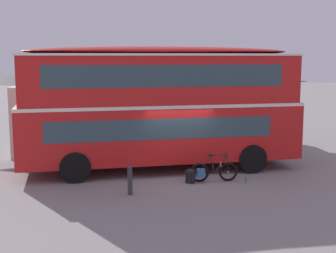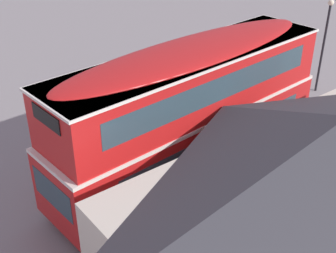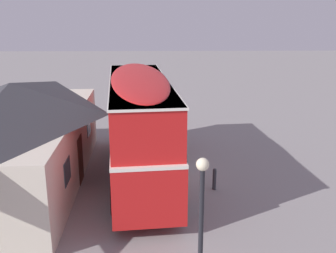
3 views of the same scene
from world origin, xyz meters
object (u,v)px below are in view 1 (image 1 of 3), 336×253
at_px(touring_bicycle, 212,171).
at_px(kerb_bollard, 130,180).
at_px(backpack_on_ground, 190,176).
at_px(water_bottle_green_metal, 246,181).
at_px(double_decker_bus, 161,103).

height_order(touring_bicycle, kerb_bollard, touring_bicycle).
bearing_deg(backpack_on_ground, touring_bicycle, 6.88).
relative_size(touring_bicycle, water_bottle_green_metal, 8.29).
height_order(double_decker_bus, kerb_bollard, double_decker_bus).
bearing_deg(touring_bicycle, kerb_bollard, -156.84).
bearing_deg(touring_bicycle, backpack_on_ground, -173.12).
bearing_deg(water_bottle_green_metal, touring_bicycle, 162.37).
bearing_deg(backpack_on_ground, double_decker_bus, 112.11).
height_order(double_decker_bus, backpack_on_ground, double_decker_bus).
bearing_deg(touring_bicycle, water_bottle_green_metal, -17.63).
height_order(backpack_on_ground, kerb_bollard, kerb_bollard).
xyz_separation_m(touring_bicycle, backpack_on_ground, (-0.81, -0.10, -0.11)).
distance_m(double_decker_bus, backpack_on_ground, 3.25).
xyz_separation_m(touring_bicycle, kerb_bollard, (-2.96, -1.27, 0.13)).
bearing_deg(double_decker_bus, backpack_on_ground, -67.89).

